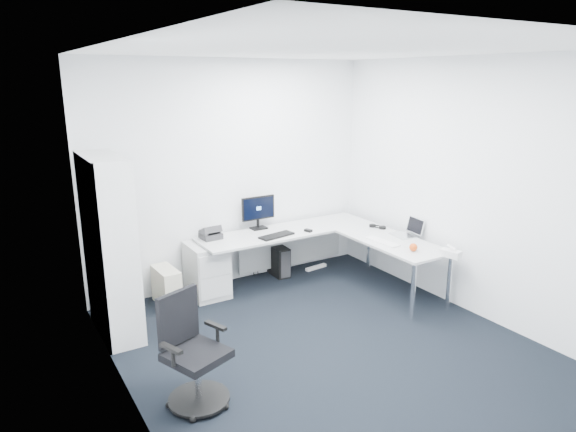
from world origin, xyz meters
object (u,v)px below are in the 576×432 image
l_desk (301,263)px  laptop (403,227)px  monitor (258,212)px  bookshelf (110,247)px  task_chair (197,352)px

l_desk → laptop: bearing=-30.2°
l_desk → monitor: size_ratio=5.12×
monitor → laptop: size_ratio=1.47×
bookshelf → monitor: bookshelf is taller
l_desk → monitor: 0.82m
task_chair → laptop: bearing=-3.9°
monitor → task_chair: bearing=-129.2°
task_chair → monitor: size_ratio=2.03×
l_desk → task_chair: bearing=-142.0°
laptop → task_chair: bearing=-155.3°
monitor → bookshelf: bearing=-165.8°
bookshelf → laptop: size_ratio=5.96×
task_chair → laptop: task_chair is taller
bookshelf → monitor: size_ratio=4.06×
l_desk → task_chair: (-1.92, -1.50, 0.12)m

